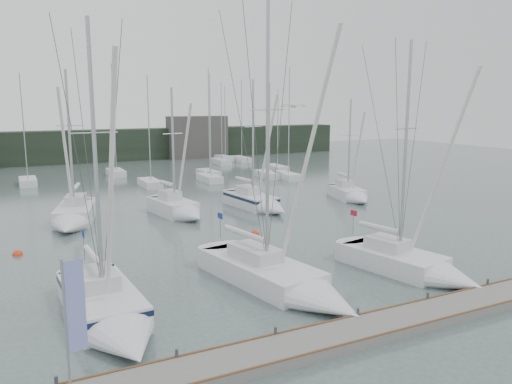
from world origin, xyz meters
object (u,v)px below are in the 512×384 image
at_px(sailboat_near_left, 111,315).
at_px(sailboat_mid_c, 180,210).
at_px(sailboat_mid_e, 352,195).
at_px(buoy_c, 18,255).
at_px(sailboat_near_center, 290,284).
at_px(sailboat_near_right, 420,268).
at_px(dock_banner, 72,314).
at_px(buoy_b, 255,234).
at_px(sailboat_mid_b, 73,218).
at_px(sailboat_mid_d, 259,203).

distance_m(sailboat_near_left, sailboat_mid_c, 20.47).
relative_size(sailboat_mid_e, buoy_c, 16.62).
relative_size(sailboat_near_center, sailboat_near_right, 1.13).
bearing_deg(dock_banner, buoy_b, 37.45).
bearing_deg(sailboat_mid_c, sailboat_near_right, -79.49).
height_order(sailboat_mid_b, buoy_b, sailboat_mid_b).
relative_size(sailboat_near_left, buoy_c, 21.99).
height_order(sailboat_near_center, buoy_b, sailboat_near_center).
bearing_deg(sailboat_mid_b, sailboat_mid_e, 11.50).
distance_m(sailboat_mid_d, sailboat_mid_e, 9.81).
distance_m(sailboat_mid_e, buoy_c, 29.61).
bearing_deg(sailboat_mid_c, buoy_c, -165.70).
distance_m(sailboat_near_right, sailboat_mid_d, 19.20).
xyz_separation_m(sailboat_mid_b, buoy_c, (-3.98, -6.23, -0.61)).
xyz_separation_m(sailboat_near_left, buoy_c, (-3.28, 12.97, -0.57)).
relative_size(sailboat_near_left, sailboat_mid_d, 1.13).
relative_size(sailboat_mid_b, sailboat_mid_c, 1.12).
xyz_separation_m(sailboat_mid_b, sailboat_mid_c, (8.27, -0.80, -0.02)).
bearing_deg(sailboat_near_left, buoy_c, 100.91).
bearing_deg(sailboat_mid_e, sailboat_mid_b, -170.65).
xyz_separation_m(sailboat_near_center, buoy_c, (-11.85, 13.10, -0.53)).
distance_m(sailboat_mid_b, sailboat_mid_e, 25.27).
bearing_deg(sailboat_near_center, sailboat_mid_c, 78.24).
bearing_deg(sailboat_mid_e, buoy_b, -140.73).
height_order(sailboat_mid_c, sailboat_mid_e, sailboat_mid_c).
height_order(sailboat_mid_b, sailboat_mid_c, sailboat_mid_b).
height_order(sailboat_mid_d, buoy_b, sailboat_mid_d).
bearing_deg(sailboat_mid_c, dock_banner, -124.62).
distance_m(buoy_b, dock_banner, 21.34).
bearing_deg(sailboat_mid_e, sailboat_near_right, -104.85).
distance_m(sailboat_near_left, sailboat_mid_e, 31.44).
height_order(sailboat_near_right, sailboat_mid_b, sailboat_near_right).
bearing_deg(sailboat_mid_d, buoy_b, -125.54).
bearing_deg(sailboat_near_right, sailboat_near_left, 163.55).
bearing_deg(sailboat_mid_b, sailboat_near_center, -53.12).
bearing_deg(sailboat_near_left, sailboat_mid_b, 84.63).
bearing_deg(sailboat_mid_e, buoy_c, -158.07).
height_order(sailboat_near_right, sailboat_mid_e, sailboat_near_right).
height_order(sailboat_mid_b, sailboat_mid_d, sailboat_mid_b).
xyz_separation_m(sailboat_near_right, buoy_c, (-19.40, 14.11, -0.52)).
xyz_separation_m(sailboat_near_left, sailboat_near_right, (16.11, -1.13, -0.06)).
relative_size(sailboat_near_center, sailboat_mid_c, 1.36).
height_order(sailboat_mid_d, dock_banner, sailboat_mid_d).
height_order(sailboat_mid_e, buoy_b, sailboat_mid_e).
distance_m(sailboat_mid_e, dock_banner, 36.07).
bearing_deg(sailboat_near_center, sailboat_mid_b, 101.63).
bearing_deg(sailboat_mid_d, sailboat_near_right, -96.48).
height_order(sailboat_near_left, buoy_c, sailboat_near_left).
bearing_deg(sailboat_near_left, sailboat_mid_d, 44.97).
height_order(sailboat_near_center, buoy_c, sailboat_near_center).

